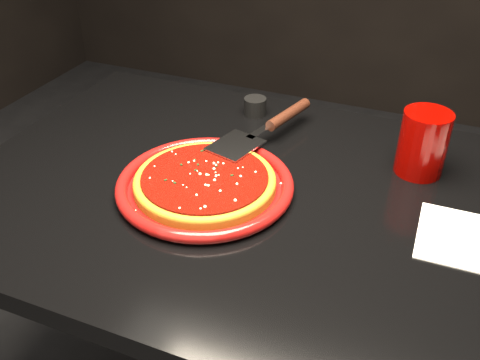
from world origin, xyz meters
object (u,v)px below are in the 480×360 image
object	(u,v)px
table	(261,325)
pizza_server	(265,127)
cup	(423,143)
ramekin	(255,106)
plate	(205,185)

from	to	relation	value
table	pizza_server	bearing A→B (deg)	110.60
cup	ramekin	xyz separation A→B (m)	(-0.40, 0.11, -0.05)
table	ramekin	bearing A→B (deg)	114.43
cup	table	bearing A→B (deg)	-144.32
table	plate	size ratio (longest dim) A/B	3.52
table	pizza_server	distance (m)	0.46
ramekin	plate	bearing A→B (deg)	-85.32
plate	ramekin	bearing A→B (deg)	94.68
cup	ramekin	world-z (taller)	cup
table	cup	world-z (taller)	cup
plate	pizza_server	xyz separation A→B (m)	(0.05, 0.21, 0.03)
pizza_server	cup	world-z (taller)	cup
pizza_server	ramekin	world-z (taller)	pizza_server
plate	pizza_server	distance (m)	0.21
table	ramekin	distance (m)	0.52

